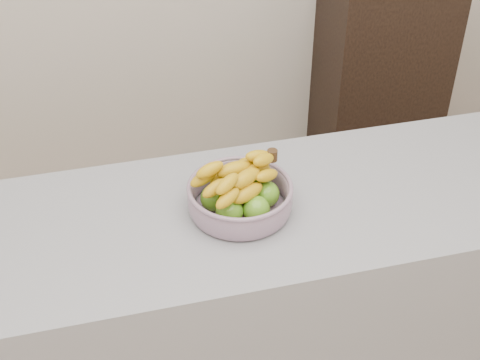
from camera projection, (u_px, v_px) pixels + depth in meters
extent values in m
cube|color=#97989F|center=(221.00, 326.00, 2.05)|extent=(2.00, 0.60, 0.90)
cube|color=black|center=(379.00, 75.00, 3.26)|extent=(0.58, 0.47, 1.01)
cylinder|color=#9FADBF|center=(240.00, 208.00, 1.79)|extent=(0.24, 0.24, 0.01)
torus|color=#9FADBF|center=(240.00, 187.00, 1.75)|extent=(0.28, 0.28, 0.01)
sphere|color=#488817|center=(256.00, 209.00, 1.72)|extent=(0.07, 0.07, 0.07)
sphere|color=#488817|center=(266.00, 194.00, 1.77)|extent=(0.07, 0.07, 0.07)
sphere|color=#488817|center=(250.00, 181.00, 1.82)|extent=(0.07, 0.07, 0.07)
sphere|color=#488817|center=(225.00, 183.00, 1.81)|extent=(0.07, 0.07, 0.07)
sphere|color=#488817|center=(214.00, 198.00, 1.76)|extent=(0.07, 0.07, 0.07)
sphere|color=#488817|center=(229.00, 211.00, 1.72)|extent=(0.07, 0.07, 0.07)
ellipsoid|color=yellow|center=(248.00, 193.00, 1.71)|extent=(0.17, 0.12, 0.04)
ellipsoid|color=yellow|center=(237.00, 185.00, 1.74)|extent=(0.18, 0.11, 0.04)
ellipsoid|color=yellow|center=(227.00, 177.00, 1.77)|extent=(0.18, 0.09, 0.04)
ellipsoid|color=yellow|center=(246.00, 178.00, 1.71)|extent=(0.17, 0.13, 0.04)
ellipsoid|color=yellow|center=(234.00, 169.00, 1.74)|extent=(0.18, 0.08, 0.04)
cylinder|color=#382412|center=(272.00, 155.00, 1.77)|extent=(0.03, 0.03, 0.03)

